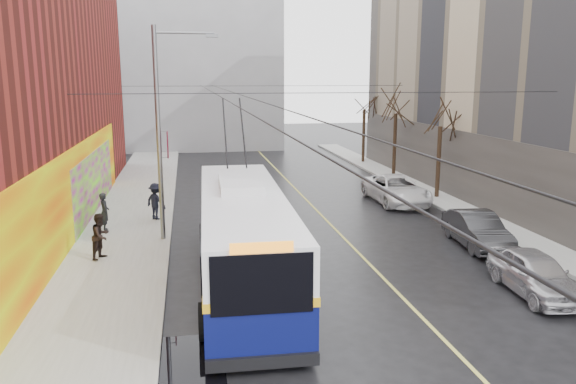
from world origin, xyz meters
name	(u,v)px	position (x,y,z in m)	size (l,w,h in m)	color
ground	(382,332)	(0.00, 0.00, 0.00)	(140.00, 140.00, 0.00)	black
sidewalk_left	(127,230)	(-8.00, 12.00, 0.07)	(4.00, 60.00, 0.15)	gray
sidewalk_right	(470,214)	(9.00, 12.00, 0.07)	(2.00, 60.00, 0.15)	gray
lane_line	(319,212)	(1.50, 14.00, 0.00)	(0.12, 50.00, 0.01)	#BFB74C
building_far	(176,56)	(-6.00, 44.99, 9.02)	(20.50, 12.10, 18.00)	gray
streetlight_pole	(162,129)	(-6.14, 10.00, 4.85)	(2.65, 0.60, 9.00)	slate
catenary_wires	(238,91)	(-2.54, 14.77, 6.25)	(18.00, 60.00, 0.22)	black
tree_near	(441,113)	(9.00, 16.00, 4.98)	(3.20, 3.20, 6.40)	black
tree_mid	(396,102)	(9.00, 23.00, 5.25)	(3.20, 3.20, 6.68)	black
tree_far	(365,100)	(9.00, 30.00, 5.14)	(3.20, 3.20, 6.57)	black
puddle	(179,366)	(-5.54, -0.91, 0.00)	(2.23, 3.28, 0.01)	black
pigeons_flying	(225,60)	(-3.47, 9.95, 7.65)	(3.41, 1.76, 2.09)	slate
trolleybus	(243,235)	(-3.38, 4.55, 1.69)	(3.29, 12.90, 6.07)	#080D43
parked_car_a	(535,273)	(5.84, 1.81, 0.71)	(1.67, 4.14, 1.41)	#BCBBC0
parked_car_b	(477,230)	(6.62, 7.01, 0.72)	(1.53, 4.37, 1.44)	#2B2B2E
parked_car_c	(396,189)	(6.31, 15.49, 0.76)	(2.53, 5.50, 1.53)	white
following_car	(233,181)	(-2.51, 19.65, 0.77)	(1.82, 4.53, 1.54)	silver
pedestrian_a	(105,212)	(-8.91, 11.74, 1.02)	(0.63, 0.41, 1.73)	black
pedestrian_b	(101,236)	(-8.50, 7.67, 1.03)	(0.86, 0.67, 1.76)	black
pedestrian_c	(156,201)	(-6.75, 13.45, 1.04)	(1.15, 0.66, 1.79)	black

